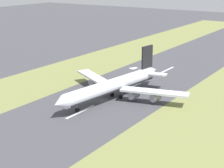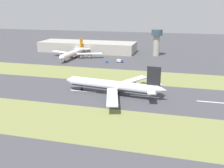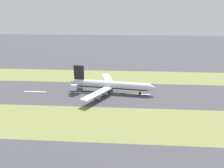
{
  "view_description": "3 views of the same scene",
  "coord_description": "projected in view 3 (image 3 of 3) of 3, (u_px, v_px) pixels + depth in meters",
  "views": [
    {
      "loc": [
        -88.28,
        126.42,
        53.96
      ],
      "look_at": [
        -1.98,
        -4.3,
        7.0
      ],
      "focal_mm": 60.0,
      "sensor_mm": 36.0,
      "label": 1
    },
    {
      "loc": [
        -152.27,
        -43.81,
        53.67
      ],
      "look_at": [
        -1.98,
        -4.3,
        7.0
      ],
      "focal_mm": 42.0,
      "sensor_mm": 36.0,
      "label": 2
    },
    {
      "loc": [
        154.15,
        6.59,
        60.54
      ],
      "look_at": [
        -1.98,
        -4.3,
        7.0
      ],
      "focal_mm": 35.0,
      "sensor_mm": 36.0,
      "label": 3
    }
  ],
  "objects": [
    {
      "name": "airplane_main_jet",
      "position": [
        110.0,
        85.0,
        166.09
      ],
      "size": [
        63.62,
        67.15,
        20.2
      ],
      "color": "silver",
      "rests_on": "ground"
    },
    {
      "name": "ground_plane",
      "position": [
        117.0,
        94.0,
        165.53
      ],
      "size": [
        800.0,
        800.0,
        0.0
      ],
      "primitive_type": "plane",
      "color": "#424247"
    },
    {
      "name": "grass_median_west",
      "position": [
        120.0,
        76.0,
        208.0
      ],
      "size": [
        40.0,
        600.0,
        0.01
      ],
      "primitive_type": "cube",
      "color": "olive",
      "rests_on": "ground"
    },
    {
      "name": "centreline_dash_mid",
      "position": [
        86.0,
        93.0,
        167.13
      ],
      "size": [
        1.2,
        18.0,
        0.01
      ],
      "primitive_type": "cube",
      "color": "silver",
      "rests_on": "ground"
    },
    {
      "name": "centreline_dash_near",
      "position": [
        35.0,
        92.0,
        169.76
      ],
      "size": [
        1.2,
        18.0,
        0.01
      ],
      "primitive_type": "cube",
      "color": "silver",
      "rests_on": "ground"
    },
    {
      "name": "centreline_dash_far",
      "position": [
        138.0,
        94.0,
        164.49
      ],
      "size": [
        1.2,
        18.0,
        0.01
      ],
      "primitive_type": "cube",
      "color": "silver",
      "rests_on": "ground"
    },
    {
      "name": "grass_median_east",
      "position": [
        114.0,
        123.0,
        123.05
      ],
      "size": [
        40.0,
        600.0,
        0.01
      ],
      "primitive_type": "cube",
      "color": "olive",
      "rests_on": "ground"
    }
  ]
}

